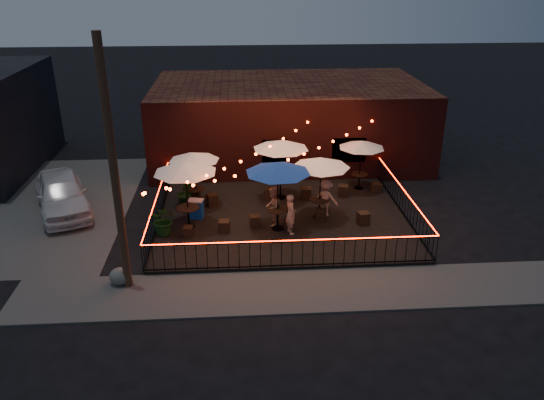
{
  "coord_description": "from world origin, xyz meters",
  "views": [
    {
      "loc": [
        -1.72,
        -17.53,
        9.55
      ],
      "look_at": [
        -0.44,
        1.5,
        1.13
      ],
      "focal_mm": 35.0,
      "sensor_mm": 36.0,
      "label": 1
    }
  ],
  "objects": [
    {
      "name": "fence_front",
      "position": [
        0.0,
        -2.0,
        0.66
      ],
      "size": [
        10.0,
        0.04,
        1.04
      ],
      "color": "black",
      "rests_on": "patio"
    },
    {
      "name": "potted_shrub_a",
      "position": [
        -4.6,
        0.76,
        0.75
      ],
      "size": [
        1.24,
        1.12,
        1.2
      ],
      "primitive_type": "imported",
      "rotation": [
        0.0,
        0.0,
        -0.19
      ],
      "color": "#10390F",
      "rests_on": "patio"
    },
    {
      "name": "potted_shrub_c",
      "position": [
        -3.78,
        4.23,
        0.76
      ],
      "size": [
        0.83,
        0.83,
        1.21
      ],
      "primitive_type": "imported",
      "rotation": [
        0.0,
        0.0,
        -0.26
      ],
      "color": "#0C350F",
      "rests_on": "patio"
    },
    {
      "name": "utility_pole",
      "position": [
        -5.4,
        -2.6,
        4.0
      ],
      "size": [
        0.26,
        0.26,
        8.0
      ],
      "primitive_type": "cylinder",
      "color": "#362216",
      "rests_on": "ground"
    },
    {
      "name": "bistro_chair_4",
      "position": [
        -1.15,
        1.18,
        0.38
      ],
      "size": [
        0.42,
        0.42,
        0.46
      ],
      "primitive_type": "cube",
      "rotation": [
        0.0,
        0.0,
        0.07
      ],
      "color": "black",
      "rests_on": "patio"
    },
    {
      "name": "patron_a",
      "position": [
        0.2,
        0.54,
        0.95
      ],
      "size": [
        0.52,
        0.67,
        1.61
      ],
      "primitive_type": "imported",
      "rotation": [
        0.0,
        0.0,
        1.84
      ],
      "color": "tan",
      "rests_on": "patio"
    },
    {
      "name": "cafe_table_2",
      "position": [
        -0.26,
        0.92,
        2.65
      ],
      "size": [
        3.13,
        3.13,
        2.74
      ],
      "rotation": [
        0.0,
        0.0,
        -0.31
      ],
      "color": "black",
      "rests_on": "patio"
    },
    {
      "name": "bistro_chair_2",
      "position": [
        -3.63,
        3.65,
        0.38
      ],
      "size": [
        0.47,
        0.47,
        0.47
      ],
      "primitive_type": "cube",
      "rotation": [
        0.0,
        0.0,
        -0.22
      ],
      "color": "black",
      "rests_on": "patio"
    },
    {
      "name": "festoon_lights",
      "position": [
        -1.01,
        1.7,
        2.52
      ],
      "size": [
        10.02,
        8.72,
        1.32
      ],
      "color": "#FF2D05",
      "rests_on": "ground"
    },
    {
      "name": "cafe_table_1",
      "position": [
        -3.56,
        3.47,
        2.29
      ],
      "size": [
        2.57,
        2.57,
        2.35
      ],
      "rotation": [
        0.0,
        0.0,
        0.24
      ],
      "color": "black",
      "rests_on": "patio"
    },
    {
      "name": "car_white",
      "position": [
        -9.16,
        3.42,
        0.82
      ],
      "size": [
        3.61,
        5.2,
        1.64
      ],
      "primitive_type": "imported",
      "rotation": [
        0.0,
        0.0,
        0.38
      ],
      "color": "white",
      "rests_on": "ground"
    },
    {
      "name": "bistro_chair_5",
      "position": [
        0.17,
        0.91,
        0.36
      ],
      "size": [
        0.38,
        0.38,
        0.43
      ],
      "primitive_type": "cube",
      "rotation": [
        0.0,
        0.0,
        3.07
      ],
      "color": "black",
      "rests_on": "patio"
    },
    {
      "name": "cafe_table_5",
      "position": [
        3.8,
        4.8,
        2.24
      ],
      "size": [
        2.51,
        2.51,
        2.29
      ],
      "rotation": [
        0.0,
        0.0,
        0.24
      ],
      "color": "black",
      "rests_on": "patio"
    },
    {
      "name": "ground",
      "position": [
        0.0,
        0.0,
        0.0
      ],
      "size": [
        110.0,
        110.0,
        0.0
      ],
      "primitive_type": "plane",
      "color": "black",
      "rests_on": "ground"
    },
    {
      "name": "boulder",
      "position": [
        -5.66,
        -2.47,
        0.32
      ],
      "size": [
        1.01,
        0.94,
        0.63
      ],
      "primitive_type": "ellipsoid",
      "rotation": [
        0.0,
        0.0,
        -0.38
      ],
      "color": "#4E4E48",
      "rests_on": "ground"
    },
    {
      "name": "potted_shrub_b",
      "position": [
        -3.98,
        3.23,
        0.83
      ],
      "size": [
        0.84,
        0.73,
        1.36
      ],
      "primitive_type": "imported",
      "rotation": [
        0.0,
        0.0,
        0.19
      ],
      "color": "#183E10",
      "rests_on": "patio"
    },
    {
      "name": "patio",
      "position": [
        0.0,
        2.0,
        0.07
      ],
      "size": [
        10.0,
        8.0,
        0.15
      ],
      "primitive_type": "cube",
      "color": "black",
      "rests_on": "ground"
    },
    {
      "name": "bistro_chair_1",
      "position": [
        -2.35,
        0.78,
        0.39
      ],
      "size": [
        0.43,
        0.43,
        0.47
      ],
      "primitive_type": "cube",
      "rotation": [
        0.0,
        0.0,
        3.06
      ],
      "color": "black",
      "rests_on": "patio"
    },
    {
      "name": "parking_lot",
      "position": [
        -12.0,
        4.0,
        0.01
      ],
      "size": [
        11.0,
        12.0,
        0.02
      ],
      "primitive_type": "cube",
      "color": "#42413D",
      "rests_on": "ground"
    },
    {
      "name": "bistro_chair_7",
      "position": [
        1.21,
        3.75,
        0.4
      ],
      "size": [
        0.44,
        0.44,
        0.5
      ],
      "primitive_type": "cube",
      "rotation": [
        0.0,
        0.0,
        3.1
      ],
      "color": "black",
      "rests_on": "patio"
    },
    {
      "name": "fence_right",
      "position": [
        5.0,
        2.0,
        0.66
      ],
      "size": [
        0.04,
        8.0,
        1.04
      ],
      "rotation": [
        0.0,
        0.0,
        1.57
      ],
      "color": "black",
      "rests_on": "patio"
    },
    {
      "name": "bistro_chair_9",
      "position": [
        3.16,
        1.12,
        0.4
      ],
      "size": [
        0.49,
        0.49,
        0.5
      ],
      "primitive_type": "cube",
      "rotation": [
        0.0,
        0.0,
        3.34
      ],
      "color": "black",
      "rests_on": "patio"
    },
    {
      "name": "brick_building",
      "position": [
        1.0,
        9.99,
        2.0
      ],
      "size": [
        14.0,
        8.0,
        4.0
      ],
      "color": "#3D1210",
      "rests_on": "ground"
    },
    {
      "name": "patron_c",
      "position": [
        1.78,
        2.0,
        0.93
      ],
      "size": [
        1.15,
        0.94,
        1.55
      ],
      "primitive_type": "imported",
      "rotation": [
        0.0,
        0.0,
        2.71
      ],
      "color": "tan",
      "rests_on": "patio"
    },
    {
      "name": "cafe_table_4",
      "position": [
        1.51,
        1.87,
        2.47
      ],
      "size": [
        2.6,
        2.6,
        2.54
      ],
      "rotation": [
        0.0,
        0.0,
        -0.14
      ],
      "color": "black",
      "rests_on": "patio"
    },
    {
      "name": "patron_b",
      "position": [
        -0.42,
        1.3,
        0.94
      ],
      "size": [
        0.76,
        0.89,
        1.57
      ],
      "primitive_type": "imported",
      "rotation": [
        0.0,
        0.0,
        -1.81
      ],
      "color": "#DBAA92",
      "rests_on": "patio"
    },
    {
      "name": "fence_left",
      "position": [
        -5.0,
        2.0,
        0.66
      ],
      "size": [
        0.04,
        8.0,
        1.04
      ],
      "rotation": [
        0.0,
        0.0,
        1.57
      ],
      "color": "black",
      "rests_on": "patio"
    },
    {
      "name": "bistro_chair_11",
      "position": [
        4.49,
        4.25,
        0.37
      ],
      "size": [
        0.43,
        0.43,
        0.45
      ],
      "primitive_type": "cube",
      "rotation": [
        0.0,
        0.0,
        3.3
      ],
      "color": "black",
      "rests_on": "patio"
    },
    {
      "name": "cafe_table_3",
      "position": [
        0.09,
        3.94,
        2.58
      ],
      "size": [
        3.05,
        3.05,
        2.66
      ],
      "rotation": [
        0.0,
        0.0,
        -0.32
      ],
      "color": "black",
      "rests_on": "patio"
    },
    {
      "name": "cafe_table_0",
      "position": [
        -3.74,
        1.34,
        2.59
      ],
      "size": [
        3.19,
        3.19,
        2.67
      ],
      "rotation": [
        0.0,
        0.0,
        -0.41
      ],
      "color": "black",
      "rests_on": "patio"
    },
    {
      "name": "cooler",
      "position": [
        -3.49,
        2.14,
        0.55
      ],
      "size": [
        0.68,
        0.56,
        0.79
      ],
      "rotation": [
        0.0,
        0.0,
        -0.24
      ],
      "color": "#1046B6",
      "rests_on": "patio"
    },
    {
      "name": "bistro_chair_10",
      "position": [
        2.89,
        3.95,
        0.4
      ],
      "size": [
        0.51,
        0.51,
        0.51
      ],
      "primitive_type": "cube",
      "rotation": [
        0.0,
        0.0,
        -0.2
      ],
      "color": "black",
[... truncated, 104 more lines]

